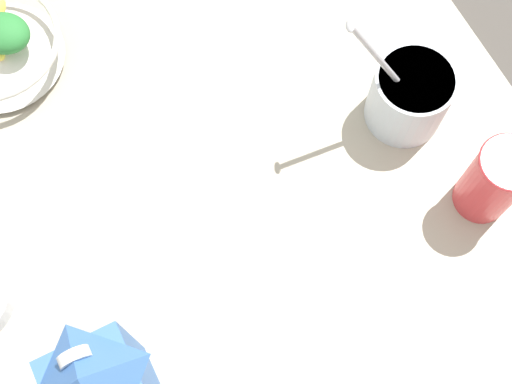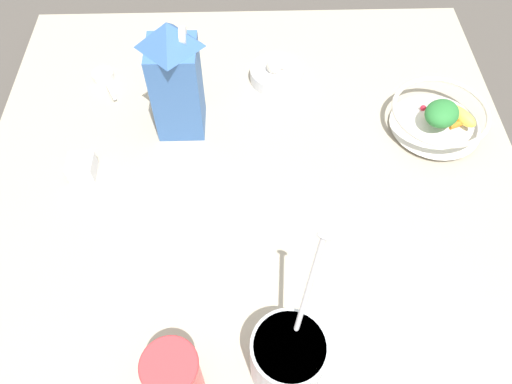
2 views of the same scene
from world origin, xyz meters
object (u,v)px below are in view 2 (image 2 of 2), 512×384
spice_jar (82,168)px  garlic_bowl (277,73)px  fruit_bowl (439,117)px  yogurt_tub (288,356)px  drinking_cup (175,378)px  milk_carton (176,79)px

spice_jar → garlic_bowl: (0.26, -0.40, 0.00)m
fruit_bowl → yogurt_tub: size_ratio=0.82×
fruit_bowl → drinking_cup: (-0.52, 0.51, 0.03)m
fruit_bowl → drinking_cup: 0.73m
spice_jar → fruit_bowl: bearing=-82.4°
yogurt_tub → drinking_cup: 0.17m
yogurt_tub → milk_carton: bearing=20.1°
drinking_cup → spice_jar: bearing=27.3°
milk_carton → yogurt_tub: size_ratio=1.06×
fruit_bowl → spice_jar: fruit_bowl is taller
milk_carton → drinking_cup: (-0.55, -0.03, -0.06)m
spice_jar → garlic_bowl: garlic_bowl is taller
spice_jar → garlic_bowl: 0.48m
yogurt_tub → spice_jar: (0.40, 0.38, -0.04)m
fruit_bowl → milk_carton: milk_carton is taller
yogurt_tub → garlic_bowl: (0.66, -0.02, -0.04)m
milk_carton → garlic_bowl: bearing=-56.8°
drinking_cup → yogurt_tub: bearing=-79.4°
drinking_cup → spice_jar: 0.48m
drinking_cup → spice_jar: size_ratio=2.71×
drinking_cup → spice_jar: (0.43, 0.22, -0.05)m
milk_carton → drinking_cup: milk_carton is taller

